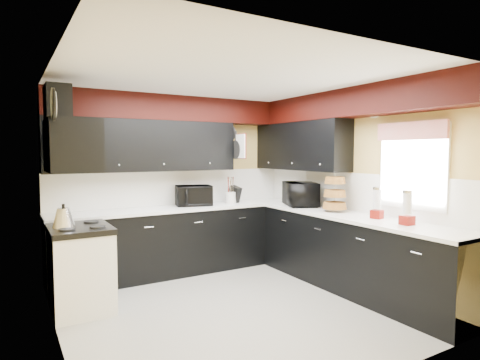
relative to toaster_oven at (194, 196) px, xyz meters
The scene contains 35 objects.
ground 1.88m from the toaster_oven, 96.79° to the right, with size 3.60×3.60×0.00m, color gray.
wall_back 0.37m from the toaster_oven, 123.91° to the left, with size 3.60×0.06×2.50m, color #E0C666.
wall_right 2.23m from the toaster_oven, 43.38° to the right, with size 0.06×3.60×2.50m, color #E0C666.
wall_left 2.51m from the toaster_oven, 142.35° to the right, with size 0.06×3.60×2.50m, color #E0C666.
ceiling 2.09m from the toaster_oven, 96.79° to the right, with size 3.60×3.60×0.06m, color white.
cab_back 0.66m from the toaster_oven, behind, with size 3.60×0.60×0.90m, color black.
cab_right 2.34m from the toaster_oven, 54.23° to the right, with size 0.60×3.00×0.90m, color black.
counter_back 0.25m from the toaster_oven, behind, with size 3.62×0.64×0.04m, color white.
counter_right 2.26m from the toaster_oven, 54.23° to the right, with size 0.64×3.02×0.04m, color white.
splash_back 0.33m from the toaster_oven, 124.91° to the left, with size 3.60×0.02×0.50m, color white.
splash_right 2.22m from the toaster_oven, 43.56° to the right, with size 0.02×3.60×0.50m, color white.
upper_back 0.99m from the toaster_oven, behind, with size 2.60×0.35×0.70m, color black.
upper_right 1.73m from the toaster_oven, 23.56° to the right, with size 0.35×1.80×0.70m, color black.
soffit_back 1.26m from the toaster_oven, 153.47° to the left, with size 3.60×0.36×0.35m, color black.
soffit_right 2.55m from the toaster_oven, 49.93° to the right, with size 0.36×3.24×0.35m, color black.
stove 1.97m from the toaster_oven, 155.15° to the right, with size 0.60×0.75×0.86m, color white.
cooktop 1.86m from the toaster_oven, 155.15° to the right, with size 0.62×0.77×0.06m, color black.
hood 2.02m from the toaster_oven, 155.78° to the right, with size 0.50×0.78×0.55m, color black.
hood_duct 2.31m from the toaster_oven, 157.30° to the right, with size 0.24×0.40×0.40m, color black.
window 2.95m from the toaster_oven, 56.58° to the right, with size 0.03×0.86×0.96m, color white, non-canonical shape.
valance 3.01m from the toaster_oven, 57.49° to the right, with size 0.04×0.88×0.20m, color red.
pan_top 1.12m from the toaster_oven, ahead, with size 0.03×0.22×0.40m, color black, non-canonical shape.
pan_mid 0.93m from the toaster_oven, ahead, with size 0.03×0.28×0.46m, color black, non-canonical shape.
pan_low 0.91m from the toaster_oven, 13.31° to the left, with size 0.03×0.24×0.42m, color black, non-canonical shape.
cut_board 0.99m from the toaster_oven, 19.47° to the right, with size 0.03×0.26×0.35m, color white.
baskets 2.00m from the toaster_oven, 47.87° to the right, with size 0.27×0.27×0.50m, color brown, non-canonical shape.
clock 2.57m from the toaster_oven, 146.77° to the right, with size 0.03×0.30×0.30m, color black, non-canonical shape.
deco_plate 2.72m from the toaster_oven, 49.80° to the right, with size 0.03×0.24×0.24m, color white, non-canonical shape.
toaster_oven is the anchor object (origin of this frame).
microwave 1.55m from the toaster_oven, 31.15° to the right, with size 0.61×0.41×0.34m, color black.
utensil_crock 0.59m from the toaster_oven, ahead, with size 0.16×0.16×0.17m, color silver.
knife_block 0.66m from the toaster_oven, ahead, with size 0.11×0.16×0.25m, color black.
kettle 1.98m from the toaster_oven, 157.61° to the right, with size 0.23×0.23×0.20m, color silver, non-canonical shape.
dispenser_a 2.54m from the toaster_oven, 57.23° to the right, with size 0.12×0.12×0.33m, color maroon, non-canonical shape.
dispenser_b 2.90m from the toaster_oven, 62.92° to the right, with size 0.12×0.12×0.33m, color maroon, non-canonical shape.
Camera 1 is at (-2.17, -3.79, 1.72)m, focal length 30.00 mm.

